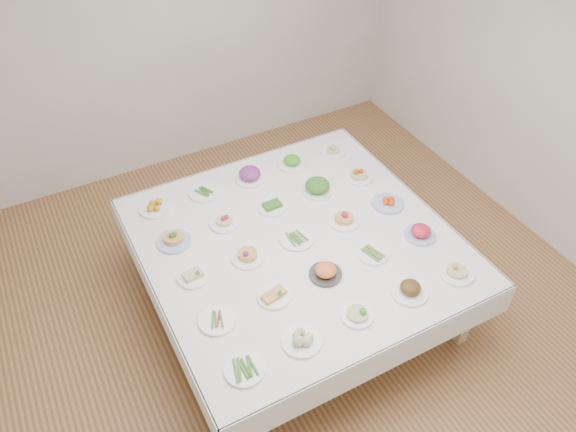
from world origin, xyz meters
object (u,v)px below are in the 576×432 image
dish_12 (296,238)px  dish_24 (333,149)px  display_table (297,245)px  dish_0 (244,368)px

dish_12 → dish_24: (0.86, 0.85, 0.02)m
display_table → dish_24: (0.85, 0.85, 0.11)m
dish_24 → dish_12: bearing=-135.2°
dish_0 → display_table: bearing=45.4°
dish_0 → dish_24: (1.71, 1.72, 0.02)m
display_table → dish_12: dish_12 is taller
display_table → dish_0: dish_0 is taller
display_table → dish_0: 1.22m
dish_0 → dish_24: bearing=45.2°
display_table → dish_24: dish_24 is taller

